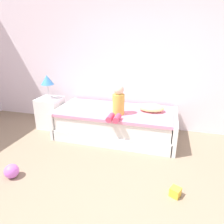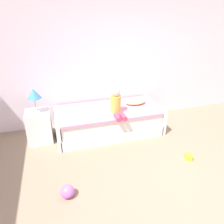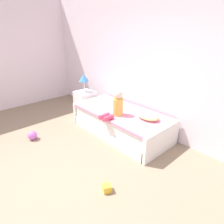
% 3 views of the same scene
% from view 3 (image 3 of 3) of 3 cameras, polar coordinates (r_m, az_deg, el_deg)
% --- Properties ---
extents(ground_plane, '(9.20, 9.20, 0.00)m').
position_cam_3_polar(ground_plane, '(2.94, -21.02, -22.15)').
color(ground_plane, gray).
extents(wall_rear, '(7.20, 0.10, 2.90)m').
position_cam_3_polar(wall_rear, '(3.81, 14.75, 13.92)').
color(wall_rear, white).
rests_on(wall_rear, ground).
extents(bed, '(2.11, 1.00, 0.50)m').
position_cam_3_polar(bed, '(4.01, 2.64, -3.03)').
color(bed, white).
rests_on(bed, ground).
extents(nightstand, '(0.44, 0.44, 0.60)m').
position_cam_3_polar(nightstand, '(4.97, -8.09, 2.78)').
color(nightstand, white).
rests_on(nightstand, ground).
extents(table_lamp, '(0.24, 0.24, 0.45)m').
position_cam_3_polar(table_lamp, '(4.79, -8.52, 9.93)').
color(table_lamp, silver).
rests_on(table_lamp, nightstand).
extents(child_figure, '(0.20, 0.51, 0.50)m').
position_cam_3_polar(child_figure, '(3.62, 1.23, 1.92)').
color(child_figure, gold).
rests_on(child_figure, bed).
extents(pillow, '(0.44, 0.30, 0.13)m').
position_cam_3_polar(pillow, '(3.59, 10.75, -1.13)').
color(pillow, '#F2E58C').
rests_on(pillow, bed).
extents(toy_ball, '(0.18, 0.18, 0.18)m').
position_cam_3_polar(toy_ball, '(4.15, -22.86, -6.50)').
color(toy_ball, '#CC66D8').
rests_on(toy_ball, ground).
extents(toy_block, '(0.14, 0.14, 0.11)m').
position_cam_3_polar(toy_block, '(2.77, -1.54, -21.95)').
color(toy_block, yellow).
rests_on(toy_block, ground).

